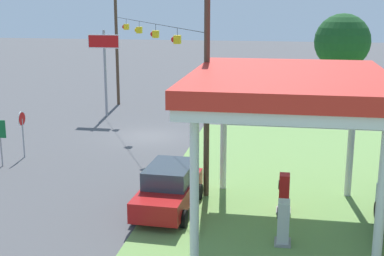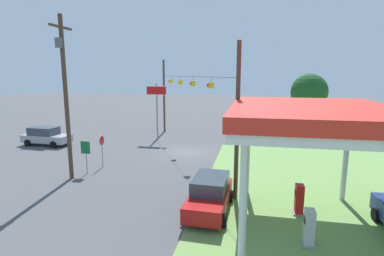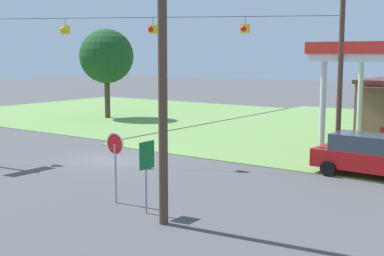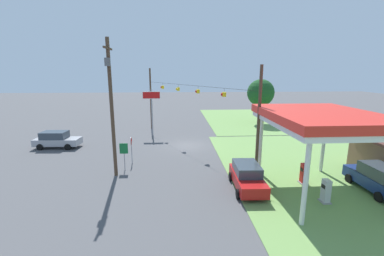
# 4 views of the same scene
# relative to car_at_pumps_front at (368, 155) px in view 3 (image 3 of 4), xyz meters

# --- Properties ---
(ground_plane) EXTENTS (160.00, 160.00, 0.00)m
(ground_plane) POSITION_rel_car_at_pumps_front_xyz_m (-11.40, -3.78, -0.93)
(ground_plane) COLOR #4C4C4F
(grass_verge_opposite_corner) EXTENTS (24.00, 24.00, 0.04)m
(grass_verge_opposite_corner) POSITION_rel_car_at_pumps_front_xyz_m (-27.40, 12.22, -0.91)
(grass_verge_opposite_corner) COLOR #6B934C
(grass_verge_opposite_corner) RESTS_ON ground
(car_at_pumps_front) EXTENTS (4.73, 2.24, 1.82)m
(car_at_pumps_front) POSITION_rel_car_at_pumps_front_xyz_m (0.00, 0.00, 0.00)
(car_at_pumps_front) COLOR #AD1414
(car_at_pumps_front) RESTS_ON ground
(stop_sign_roadside) EXTENTS (0.80, 0.08, 2.50)m
(stop_sign_roadside) POSITION_rel_car_at_pumps_front_xyz_m (-5.87, -9.21, 0.88)
(stop_sign_roadside) COLOR #99999E
(stop_sign_roadside) RESTS_ON ground
(route_sign) EXTENTS (0.10, 0.70, 2.40)m
(route_sign) POSITION_rel_car_at_pumps_front_xyz_m (-4.15, -9.54, 0.78)
(route_sign) COLOR gray
(route_sign) RESTS_ON ground
(utility_pole_main) EXTENTS (2.20, 0.44, 10.82)m
(utility_pole_main) POSITION_rel_car_at_pumps_front_xyz_m (-3.01, -10.05, 5.09)
(utility_pole_main) COLOR #4C3828
(utility_pole_main) RESTS_ON ground
(signal_span_gantry) EXTENTS (19.42, 10.24, 8.84)m
(signal_span_gantry) POSITION_rel_car_at_pumps_front_xyz_m (-11.40, -3.79, 3.89)
(signal_span_gantry) COLOR #4C3828
(signal_span_gantry) RESTS_ON ground
(tree_west_verge) EXTENTS (4.35, 4.35, 7.20)m
(tree_west_verge) POSITION_rel_car_at_pumps_front_xyz_m (-23.94, 8.63, 4.06)
(tree_west_verge) COLOR #4C3828
(tree_west_verge) RESTS_ON ground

